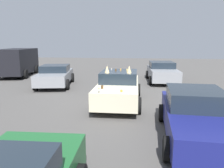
{
  "coord_description": "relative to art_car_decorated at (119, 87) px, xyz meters",
  "views": [
    {
      "loc": [
        -9.74,
        -0.96,
        2.76
      ],
      "look_at": [
        0.0,
        0.3,
        0.9
      ],
      "focal_mm": 35.01,
      "sensor_mm": 36.0,
      "label": 1
    }
  ],
  "objects": [
    {
      "name": "ground_plane",
      "position": [
        -0.05,
        -0.0,
        -0.74
      ],
      "size": [
        60.0,
        60.0,
        0.0
      ],
      "primitive_type": "plane",
      "color": "#514F4C"
    },
    {
      "name": "parked_sedan_far_left",
      "position": [
        6.14,
        -2.53,
        -0.03
      ],
      "size": [
        4.66,
        2.23,
        1.4
      ],
      "rotation": [
        0.0,
        0.0,
        3.19
      ],
      "color": "gray",
      "rests_on": "ground"
    },
    {
      "name": "parked_sedan_behind_right",
      "position": [
        3.59,
        4.48,
        -0.06
      ],
      "size": [
        4.48,
        2.67,
        1.34
      ],
      "rotation": [
        0.0,
        0.0,
        3.34
      ],
      "color": "gray",
      "rests_on": "ground"
    },
    {
      "name": "parked_van_near_left",
      "position": [
        7.3,
        9.21,
        0.52
      ],
      "size": [
        5.42,
        3.06,
        2.26
      ],
      "rotation": [
        0.0,
        0.0,
        0.2
      ],
      "color": "black",
      "rests_on": "ground"
    },
    {
      "name": "parked_sedan_behind_left",
      "position": [
        -3.51,
        -2.59,
        -0.04
      ],
      "size": [
        4.49,
        2.11,
        1.42
      ],
      "rotation": [
        0.0,
        0.0,
        3.1
      ],
      "color": "navy",
      "rests_on": "ground"
    },
    {
      "name": "art_car_decorated",
      "position": [
        0.0,
        0.0,
        0.0
      ],
      "size": [
        4.67,
        2.09,
        1.78
      ],
      "rotation": [
        0.0,
        0.0,
        3.16
      ],
      "color": "beige",
      "rests_on": "ground"
    }
  ]
}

